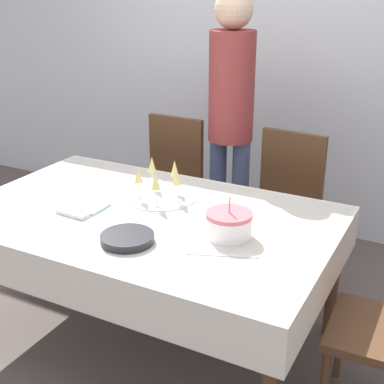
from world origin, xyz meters
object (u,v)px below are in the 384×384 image
Objects in this scene: dining_chair_far_left at (168,184)px; birthday_cake at (229,225)px; plate_stack_main at (127,238)px; champagne_tray at (160,185)px; dining_chair_far_right at (283,206)px; person_standing at (231,106)px.

dining_chair_far_left is 1.28m from birthday_cake.
dining_chair_far_left reaches higher than plate_stack_main.
champagne_tray is at bearing -62.48° from dining_chair_far_left.
dining_chair_far_right is 4.04× the size of plate_stack_main.
champagne_tray is 1.62× the size of plate_stack_main.
champagne_tray reaches higher than plate_stack_main.
birthday_cake reaches higher than plate_stack_main.
dining_chair_far_right is 1.24m from plate_stack_main.
birthday_cake is at bearing -47.39° from dining_chair_far_left.
champagne_tray is (0.35, -0.67, 0.28)m from dining_chair_far_left.
person_standing reaches higher than champagne_tray.
person_standing reaches higher than birthday_cake.
dining_chair_far_right reaches higher than plate_stack_main.
champagne_tray is (-0.45, -0.67, 0.28)m from dining_chair_far_right.
plate_stack_main is (0.48, -1.17, 0.23)m from dining_chair_far_left.
dining_chair_far_left is 0.81m from champagne_tray.
plate_stack_main is 0.13× the size of person_standing.
champagne_tray is 0.84m from person_standing.
birthday_cake is 0.44m from plate_stack_main.
dining_chair_far_left is 4.04× the size of plate_stack_main.
dining_chair_far_right is at bearing 93.08° from birthday_cake.
person_standing is (-0.46, 1.05, 0.27)m from birthday_cake.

